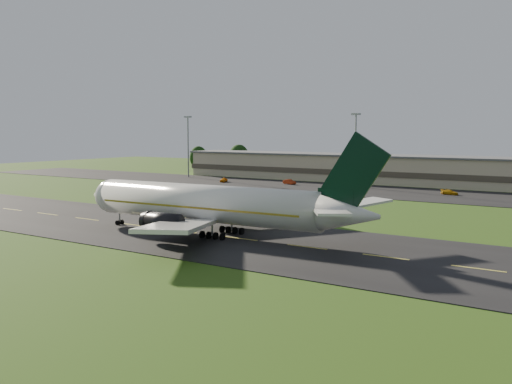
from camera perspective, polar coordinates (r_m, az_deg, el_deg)
The scene contains 12 objects.
ground at distance 96.99m, azimuth -12.35°, elevation -3.27°, with size 360.00×360.00×0.00m, color #234411.
taxiway at distance 96.98m, azimuth -12.35°, elevation -3.24°, with size 220.00×30.00×0.10m, color black.
apron at distance 155.53m, azimuth 6.97°, elevation 0.38°, with size 260.00×30.00×0.10m, color black.
airliner at distance 85.38m, azimuth -4.61°, elevation -1.26°, with size 51.30×42.12×15.57m.
terminal at distance 174.74m, azimuth 12.41°, elevation 2.21°, with size 145.00×16.00×8.40m.
light_mast_west at distance 191.87m, azimuth -6.81°, elevation 5.27°, with size 2.40×1.20×20.35m.
light_mast_centre at distance 159.91m, azimuth 9.92°, elevation 5.05°, with size 2.40×1.20×20.35m.
tree_line at distance 176.34m, azimuth 21.25°, elevation 2.36°, with size 196.83×9.60×10.47m.
service_vehicle_a at distance 172.45m, azimuth -3.25°, elevation 1.22°, with size 1.55×3.85×1.31m, color orange.
service_vehicle_b at distance 165.26m, azimuth 3.36°, elevation 1.02°, with size 1.50×4.32×1.42m, color #99260A.
service_vehicle_c at distance 148.39m, azimuth 8.21°, elevation 0.34°, with size 2.06×4.47×1.24m, color white.
service_vehicle_d at distance 146.03m, azimuth 18.80°, elevation -0.03°, with size 1.70×4.18×1.21m, color #D7980C.
Camera 1 is at (68.68, -66.66, 15.72)m, focal length 40.00 mm.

